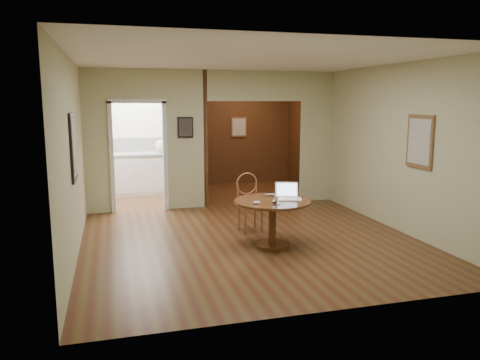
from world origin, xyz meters
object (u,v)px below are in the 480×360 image
object	(u,v)px
dining_table	(272,212)
chair	(249,199)
open_laptop	(288,195)
closed_laptop	(276,195)

from	to	relation	value
dining_table	chair	distance (m)	0.92
chair	open_laptop	bearing A→B (deg)	-75.02
chair	closed_laptop	size ratio (longest dim) A/B	3.20
dining_table	open_laptop	xyz separation A→B (m)	(0.25, 0.03, 0.24)
dining_table	chair	bearing A→B (deg)	95.15
dining_table	open_laptop	world-z (taller)	open_laptop
closed_laptop	chair	bearing A→B (deg)	109.48
open_laptop	closed_laptop	world-z (taller)	open_laptop
dining_table	closed_laptop	size ratio (longest dim) A/B	3.72
open_laptop	closed_laptop	size ratio (longest dim) A/B	1.32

